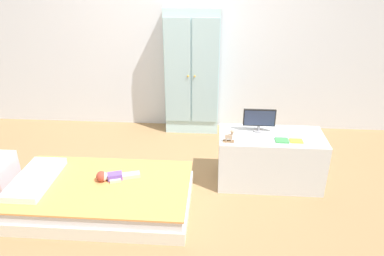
# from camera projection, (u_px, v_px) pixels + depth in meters

# --- Properties ---
(ground_plane) EXTENTS (10.00, 10.00, 0.02)m
(ground_plane) POSITION_uv_depth(u_px,v_px,m) (165.00, 191.00, 3.49)
(ground_plane) COLOR #99754C
(back_wall) EXTENTS (6.40, 0.05, 2.70)m
(back_wall) POSITION_uv_depth(u_px,v_px,m) (180.00, 23.00, 4.32)
(back_wall) COLOR silver
(back_wall) RESTS_ON ground_plane
(bed) EXTENTS (1.59, 0.92, 0.24)m
(bed) POSITION_uv_depth(u_px,v_px,m) (102.00, 195.00, 3.21)
(bed) COLOR silver
(bed) RESTS_ON ground_plane
(pillow) EXTENTS (0.32, 0.66, 0.06)m
(pillow) POSITION_uv_depth(u_px,v_px,m) (35.00, 179.00, 3.19)
(pillow) COLOR white
(pillow) RESTS_ON bed
(doll) EXTENTS (0.38, 0.19, 0.10)m
(doll) POSITION_uv_depth(u_px,v_px,m) (110.00, 176.00, 3.21)
(doll) COLOR #6B4CB2
(doll) RESTS_ON bed
(wardrobe) EXTENTS (0.67, 0.30, 1.56)m
(wardrobe) POSITION_uv_depth(u_px,v_px,m) (192.00, 72.00, 4.39)
(wardrobe) COLOR silver
(wardrobe) RESTS_ON ground_plane
(tv_stand) EXTENTS (1.00, 0.49, 0.52)m
(tv_stand) POSITION_uv_depth(u_px,v_px,m) (269.00, 159.00, 3.51)
(tv_stand) COLOR silver
(tv_stand) RESTS_ON ground_plane
(tv_monitor) EXTENTS (0.31, 0.10, 0.23)m
(tv_monitor) POSITION_uv_depth(u_px,v_px,m) (259.00, 119.00, 3.42)
(tv_monitor) COLOR #99999E
(tv_monitor) RESTS_ON tv_stand
(rocking_horse_toy) EXTENTS (0.10, 0.04, 0.12)m
(rocking_horse_toy) POSITION_uv_depth(u_px,v_px,m) (230.00, 136.00, 3.26)
(rocking_horse_toy) COLOR #8E6642
(rocking_horse_toy) RESTS_ON tv_stand
(book_green) EXTENTS (0.12, 0.10, 0.01)m
(book_green) POSITION_uv_depth(u_px,v_px,m) (282.00, 140.00, 3.29)
(book_green) COLOR #429E51
(book_green) RESTS_ON tv_stand
(book_yellow) EXTENTS (0.12, 0.09, 0.01)m
(book_yellow) POSITION_uv_depth(u_px,v_px,m) (296.00, 141.00, 3.28)
(book_yellow) COLOR gold
(book_yellow) RESTS_ON tv_stand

